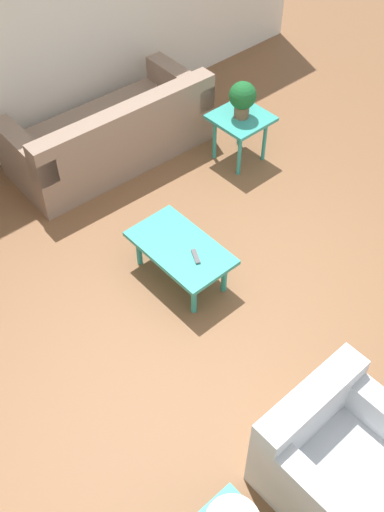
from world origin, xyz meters
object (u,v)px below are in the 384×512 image
sofa (112,135)px  armchair (336,458)px  coffee_table (180,250)px  potted_plant (242,97)px  side_table_plant (241,123)px

sofa → armchair: bearing=77.2°
sofa → armchair: 3.96m
sofa → armchair: (-3.82, 1.01, 0.01)m
armchair → coffee_table: (2.06, -0.44, 0.03)m
armchair → coffee_table: 2.10m
sofa → armchair: sofa is taller
sofa → coffee_table: bearing=74.0°
sofa → potted_plant: bearing=139.9°
coffee_table → side_table_plant: bearing=-61.2°
sofa → side_table_plant: bearing=139.9°
side_table_plant → armchair: bearing=145.5°
sofa → coffee_table: (-1.77, 0.57, 0.04)m
potted_plant → side_table_plant: bearing=0.0°
coffee_table → side_table_plant: side_table_plant is taller
armchair → coffee_table: armchair is taller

